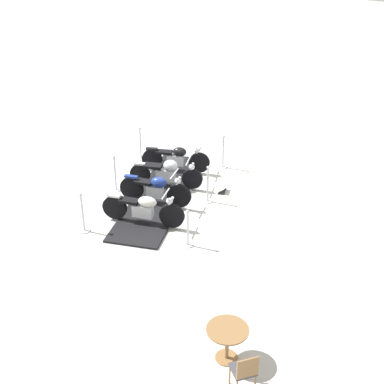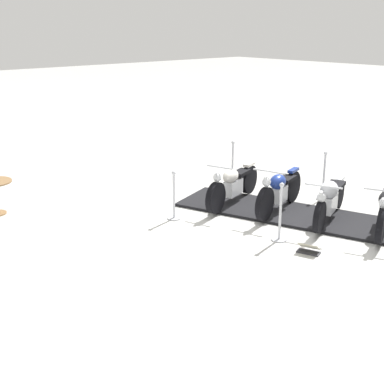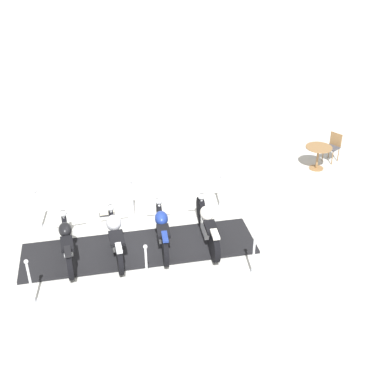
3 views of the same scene
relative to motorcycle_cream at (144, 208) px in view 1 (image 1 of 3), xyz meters
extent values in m
plane|color=silver|center=(1.54, 0.55, -0.50)|extent=(80.00, 80.00, 0.00)
cube|color=black|center=(1.54, 0.55, -0.47)|extent=(5.65, 3.13, 0.06)
cylinder|color=black|center=(0.23, -0.75, -0.10)|extent=(0.32, 0.68, 0.68)
cylinder|color=black|center=(-0.25, 0.80, -0.10)|extent=(0.32, 0.68, 0.68)
cube|color=silver|center=(-0.01, 0.03, -0.08)|extent=(0.38, 0.60, 0.34)
ellipsoid|color=silver|center=(0.03, -0.11, 0.21)|extent=(0.43, 0.57, 0.29)
cube|color=black|center=(-0.12, 0.39, 0.17)|extent=(0.41, 0.59, 0.08)
cube|color=silver|center=(-0.25, 0.80, 0.27)|extent=(0.25, 0.40, 0.06)
cylinder|color=silver|center=(0.21, -0.67, 0.19)|extent=(0.15, 0.30, 0.58)
cylinder|color=silver|center=(0.18, -0.60, 0.53)|extent=(0.59, 0.21, 0.04)
sphere|color=silver|center=(0.21, -0.69, 0.33)|extent=(0.18, 0.18, 0.18)
cylinder|color=black|center=(1.22, -0.31, -0.09)|extent=(0.29, 0.71, 0.71)
cylinder|color=black|center=(0.84, 1.07, -0.09)|extent=(0.29, 0.71, 0.71)
cube|color=silver|center=(1.03, 0.38, -0.07)|extent=(0.31, 0.50, 0.35)
ellipsoid|color=navy|center=(1.06, 0.26, 0.24)|extent=(0.43, 0.53, 0.32)
cube|color=black|center=(0.94, 0.71, 0.19)|extent=(0.41, 0.57, 0.08)
cube|color=navy|center=(0.84, 1.07, 0.30)|extent=(0.22, 0.41, 0.06)
cylinder|color=silver|center=(1.20, -0.25, 0.21)|extent=(0.14, 0.27, 0.61)
cylinder|color=silver|center=(1.18, -0.19, 0.57)|extent=(0.68, 0.22, 0.04)
sphere|color=silver|center=(1.21, -0.28, 0.37)|extent=(0.18, 0.18, 0.18)
cylinder|color=black|center=(2.35, -0.03, -0.13)|extent=(0.32, 0.62, 0.63)
cylinder|color=black|center=(1.77, 1.49, -0.13)|extent=(0.32, 0.62, 0.63)
cube|color=silver|center=(2.06, 0.73, -0.09)|extent=(0.39, 0.63, 0.36)
ellipsoid|color=#B7BAC1|center=(2.11, 0.59, 0.24)|extent=(0.49, 0.54, 0.36)
cube|color=black|center=(1.92, 1.10, 0.19)|extent=(0.50, 0.63, 0.08)
cube|color=#B7BAC1|center=(1.77, 1.49, 0.22)|extent=(0.24, 0.37, 0.06)
cylinder|color=silver|center=(2.33, 0.02, 0.14)|extent=(0.15, 0.25, 0.54)
cylinder|color=silver|center=(2.31, 0.08, 0.47)|extent=(0.68, 0.29, 0.04)
sphere|color=silver|center=(2.34, -0.01, 0.27)|extent=(0.18, 0.18, 0.18)
cylinder|color=black|center=(3.40, 0.37, -0.11)|extent=(0.36, 0.65, 0.66)
cylinder|color=black|center=(2.79, 1.79, -0.11)|extent=(0.36, 0.65, 0.66)
cube|color=silver|center=(3.09, 1.08, -0.08)|extent=(0.40, 0.58, 0.35)
ellipsoid|color=black|center=(3.15, 0.96, 0.22)|extent=(0.44, 0.52, 0.30)
cube|color=black|center=(2.95, 1.43, 0.17)|extent=(0.46, 0.60, 0.08)
cube|color=black|center=(2.79, 1.79, 0.25)|extent=(0.27, 0.39, 0.06)
cylinder|color=silver|center=(3.36, 0.46, 0.17)|extent=(0.19, 0.33, 0.56)
cylinder|color=silver|center=(3.33, 0.54, 0.51)|extent=(0.72, 0.33, 0.04)
sphere|color=silver|center=(3.36, 0.45, 0.31)|extent=(0.18, 0.18, 0.18)
cylinder|color=silver|center=(-1.12, 1.14, -0.49)|extent=(0.32, 0.32, 0.03)
cylinder|color=silver|center=(-1.12, 1.14, 0.04)|extent=(0.05, 0.05, 1.03)
sphere|color=silver|center=(-1.12, 1.14, 0.60)|extent=(0.09, 0.09, 0.09)
cylinder|color=silver|center=(4.20, -0.03, -0.49)|extent=(0.31, 0.31, 0.03)
cylinder|color=silver|center=(4.20, -0.03, 0.04)|extent=(0.05, 0.05, 1.03)
sphere|color=silver|center=(4.20, -0.03, 0.59)|extent=(0.09, 0.09, 0.09)
cylinder|color=silver|center=(3.29, 2.64, -0.49)|extent=(0.32, 0.32, 0.03)
cylinder|color=silver|center=(3.29, 2.64, 0.04)|extent=(0.05, 0.05, 1.04)
sphere|color=silver|center=(3.29, 2.64, 0.60)|extent=(0.09, 0.09, 0.09)
cylinder|color=silver|center=(2.00, -0.78, -0.49)|extent=(0.30, 0.30, 0.03)
cylinder|color=silver|center=(2.00, -0.78, 0.04)|extent=(0.05, 0.05, 1.03)
sphere|color=silver|center=(2.00, -0.78, 0.59)|extent=(0.09, 0.09, 0.09)
cylinder|color=silver|center=(1.09, 1.89, -0.49)|extent=(0.29, 0.29, 0.03)
cylinder|color=silver|center=(1.09, 1.89, 0.05)|extent=(0.05, 0.05, 1.04)
sphere|color=silver|center=(1.09, 1.89, 0.61)|extent=(0.09, 0.09, 0.09)
cylinder|color=silver|center=(-0.21, -1.53, -0.49)|extent=(0.28, 0.28, 0.03)
cylinder|color=silver|center=(-0.21, -1.53, -0.01)|extent=(0.05, 0.05, 0.94)
sphere|color=silver|center=(-0.21, -1.53, 0.50)|extent=(0.09, 0.09, 0.09)
cube|color=#333338|center=(2.73, -0.85, -0.49)|extent=(0.45, 0.32, 0.02)
cube|color=beige|center=(2.73, -0.85, -0.37)|extent=(0.42, 0.32, 0.15)
cylinder|color=olive|center=(-2.99, -4.21, -0.49)|extent=(0.44, 0.44, 0.02)
cylinder|color=olive|center=(-2.99, -4.21, -0.13)|extent=(0.07, 0.07, 0.68)
cylinder|color=olive|center=(-2.99, -4.21, 0.22)|extent=(0.80, 0.80, 0.03)
cylinder|color=olive|center=(-3.49, -4.55, -0.27)|extent=(0.03, 0.03, 0.45)
cylinder|color=olive|center=(-3.22, -4.77, -0.27)|extent=(0.03, 0.03, 0.45)
cylinder|color=olive|center=(-3.44, -5.03, -0.27)|extent=(0.03, 0.03, 0.45)
cube|color=#3F3F47|center=(-3.46, -4.79, -0.03)|extent=(0.56, 0.56, 0.04)
cube|color=olive|center=(-3.58, -4.93, 0.20)|extent=(0.33, 0.28, 0.41)
camera|label=1|loc=(-9.45, -7.57, 7.06)|focal=49.21mm
camera|label=2|loc=(7.84, -8.19, 3.42)|focal=49.61mm
camera|label=3|loc=(-0.85, 9.92, 6.65)|focal=46.91mm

